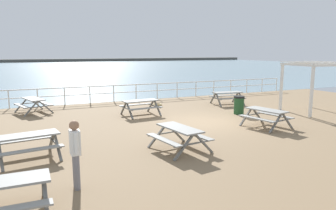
{
  "coord_description": "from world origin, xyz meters",
  "views": [
    {
      "loc": [
        -7.62,
        -12.38,
        3.23
      ],
      "look_at": [
        -1.62,
        0.74,
        0.8
      ],
      "focal_mm": 34.01,
      "sensor_mm": 36.0,
      "label": 1
    }
  ],
  "objects_px": {
    "picnic_table_near_left": "(180,133)",
    "picnic_table_mid_centre": "(33,102)",
    "picnic_table_far_left": "(266,114)",
    "litter_bin": "(239,105)",
    "picnic_table_near_right": "(141,104)",
    "picnic_table_far_right": "(1,190)",
    "visitor": "(75,150)",
    "picnic_table_corner": "(227,95)",
    "lattice_pergola": "(313,75)",
    "picnic_table_seaward": "(27,141)"
  },
  "relations": [
    {
      "from": "picnic_table_mid_centre",
      "to": "litter_bin",
      "type": "bearing_deg",
      "value": -132.82
    },
    {
      "from": "picnic_table_seaward",
      "to": "lattice_pergola",
      "type": "distance_m",
      "value": 14.31
    },
    {
      "from": "picnic_table_corner",
      "to": "lattice_pergola",
      "type": "xyz_separation_m",
      "value": [
        2.68,
        -3.93,
        1.41
      ]
    },
    {
      "from": "picnic_table_near_left",
      "to": "visitor",
      "type": "height_order",
      "value": "visitor"
    },
    {
      "from": "picnic_table_near_left",
      "to": "picnic_table_mid_centre",
      "type": "bearing_deg",
      "value": 16.11
    },
    {
      "from": "picnic_table_corner",
      "to": "litter_bin",
      "type": "height_order",
      "value": "litter_bin"
    },
    {
      "from": "picnic_table_near_left",
      "to": "picnic_table_far_right",
      "type": "xyz_separation_m",
      "value": [
        -5.11,
        -2.48,
        0.0
      ]
    },
    {
      "from": "picnic_table_near_right",
      "to": "picnic_table_far_right",
      "type": "distance_m",
      "value": 10.44
    },
    {
      "from": "picnic_table_mid_centre",
      "to": "picnic_table_far_left",
      "type": "relative_size",
      "value": 1.05
    },
    {
      "from": "picnic_table_seaward",
      "to": "litter_bin",
      "type": "distance_m",
      "value": 10.65
    },
    {
      "from": "picnic_table_corner",
      "to": "picnic_table_far_right",
      "type": "bearing_deg",
      "value": -134.0
    },
    {
      "from": "visitor",
      "to": "picnic_table_corner",
      "type": "bearing_deg",
      "value": 39.57
    },
    {
      "from": "picnic_table_near_left",
      "to": "lattice_pergola",
      "type": "distance_m",
      "value": 10.12
    },
    {
      "from": "litter_bin",
      "to": "picnic_table_corner",
      "type": "bearing_deg",
      "value": 66.19
    },
    {
      "from": "litter_bin",
      "to": "picnic_table_near_left",
      "type": "bearing_deg",
      "value": -142.83
    },
    {
      "from": "picnic_table_near_left",
      "to": "picnic_table_near_right",
      "type": "xyz_separation_m",
      "value": [
        0.83,
        6.11,
        0.0
      ]
    },
    {
      "from": "lattice_pergola",
      "to": "visitor",
      "type": "bearing_deg",
      "value": -155.89
    },
    {
      "from": "picnic_table_mid_centre",
      "to": "picnic_table_seaward",
      "type": "relative_size",
      "value": 1.08
    },
    {
      "from": "picnic_table_corner",
      "to": "visitor",
      "type": "relative_size",
      "value": 1.19
    },
    {
      "from": "picnic_table_near_right",
      "to": "picnic_table_mid_centre",
      "type": "height_order",
      "value": "same"
    },
    {
      "from": "visitor",
      "to": "picnic_table_far_right",
      "type": "bearing_deg",
      "value": -152.06
    },
    {
      "from": "picnic_table_near_left",
      "to": "picnic_table_corner",
      "type": "xyz_separation_m",
      "value": [
        6.84,
        7.06,
        0.0
      ]
    },
    {
      "from": "picnic_table_far_left",
      "to": "picnic_table_corner",
      "type": "distance_m",
      "value": 6.0
    },
    {
      "from": "picnic_table_far_right",
      "to": "lattice_pergola",
      "type": "relative_size",
      "value": 0.67
    },
    {
      "from": "visitor",
      "to": "litter_bin",
      "type": "height_order",
      "value": "visitor"
    },
    {
      "from": "picnic_table_near_left",
      "to": "lattice_pergola",
      "type": "relative_size",
      "value": 0.74
    },
    {
      "from": "picnic_table_corner",
      "to": "lattice_pergola",
      "type": "relative_size",
      "value": 0.73
    },
    {
      "from": "picnic_table_mid_centre",
      "to": "picnic_table_seaward",
      "type": "bearing_deg",
      "value": 160.56
    },
    {
      "from": "picnic_table_near_right",
      "to": "picnic_table_corner",
      "type": "relative_size",
      "value": 0.98
    },
    {
      "from": "visitor",
      "to": "lattice_pergola",
      "type": "height_order",
      "value": "lattice_pergola"
    },
    {
      "from": "picnic_table_near_right",
      "to": "picnic_table_corner",
      "type": "xyz_separation_m",
      "value": [
        6.01,
        0.95,
        0.0
      ]
    },
    {
      "from": "picnic_table_far_right",
      "to": "litter_bin",
      "type": "bearing_deg",
      "value": 32.66
    },
    {
      "from": "picnic_table_seaward",
      "to": "picnic_table_far_left",
      "type": "bearing_deg",
      "value": -6.54
    },
    {
      "from": "picnic_table_far_left",
      "to": "visitor",
      "type": "height_order",
      "value": "visitor"
    },
    {
      "from": "picnic_table_near_right",
      "to": "litter_bin",
      "type": "height_order",
      "value": "litter_bin"
    },
    {
      "from": "picnic_table_far_left",
      "to": "picnic_table_far_right",
      "type": "height_order",
      "value": "same"
    },
    {
      "from": "picnic_table_near_right",
      "to": "picnic_table_far_left",
      "type": "xyz_separation_m",
      "value": [
        4.05,
        -4.72,
        0.0
      ]
    },
    {
      "from": "picnic_table_corner",
      "to": "litter_bin",
      "type": "relative_size",
      "value": 2.08
    },
    {
      "from": "picnic_table_near_right",
      "to": "lattice_pergola",
      "type": "distance_m",
      "value": 9.29
    },
    {
      "from": "picnic_table_near_left",
      "to": "picnic_table_seaward",
      "type": "bearing_deg",
      "value": 67.99
    },
    {
      "from": "picnic_table_mid_centre",
      "to": "picnic_table_near_left",
      "type": "bearing_deg",
      "value": -171.87
    },
    {
      "from": "picnic_table_near_left",
      "to": "lattice_pergola",
      "type": "height_order",
      "value": "lattice_pergola"
    },
    {
      "from": "picnic_table_far_right",
      "to": "lattice_pergola",
      "type": "bearing_deg",
      "value": 21.51
    },
    {
      "from": "picnic_table_near_left",
      "to": "picnic_table_corner",
      "type": "relative_size",
      "value": 1.01
    },
    {
      "from": "picnic_table_far_right",
      "to": "picnic_table_corner",
      "type": "xyz_separation_m",
      "value": [
        11.95,
        9.53,
        0.0
      ]
    },
    {
      "from": "picnic_table_near_right",
      "to": "picnic_table_far_right",
      "type": "relative_size",
      "value": 1.07
    },
    {
      "from": "picnic_table_mid_centre",
      "to": "picnic_table_corner",
      "type": "height_order",
      "value": "same"
    },
    {
      "from": "picnic_table_far_left",
      "to": "litter_bin",
      "type": "xyz_separation_m",
      "value": [
        0.72,
        2.86,
        -0.1
      ]
    },
    {
      "from": "picnic_table_mid_centre",
      "to": "litter_bin",
      "type": "height_order",
      "value": "litter_bin"
    },
    {
      "from": "litter_bin",
      "to": "visitor",
      "type": "bearing_deg",
      "value": -147.27
    }
  ]
}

